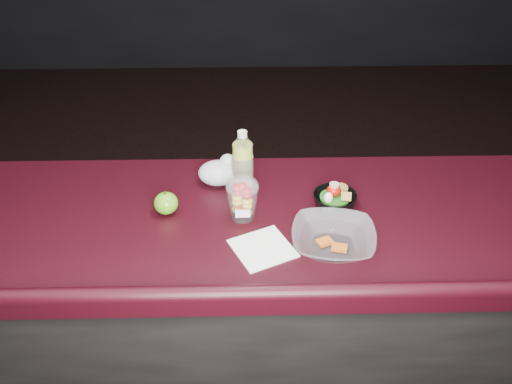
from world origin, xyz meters
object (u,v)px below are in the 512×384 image
at_px(fruit_cup, 242,198).
at_px(green_apple, 166,203).
at_px(snack_bowl, 334,199).
at_px(takeout_bowl, 333,240).
at_px(lemonade_bottle, 243,164).

height_order(fruit_cup, green_apple, fruit_cup).
xyz_separation_m(green_apple, snack_bowl, (0.53, 0.03, -0.01)).
height_order(snack_bowl, takeout_bowl, snack_bowl).
bearing_deg(snack_bowl, lemonade_bottle, 157.98).
bearing_deg(snack_bowl, fruit_cup, -169.40).
relative_size(lemonade_bottle, green_apple, 2.63).
relative_size(fruit_cup, snack_bowl, 0.81).
bearing_deg(green_apple, lemonade_bottle, 30.61).
distance_m(green_apple, takeout_bowl, 0.53).
bearing_deg(takeout_bowl, fruit_cup, 149.38).
distance_m(lemonade_bottle, green_apple, 0.29).
distance_m(fruit_cup, takeout_bowl, 0.31).
xyz_separation_m(snack_bowl, takeout_bowl, (-0.03, -0.21, 0.00)).
xyz_separation_m(lemonade_bottle, green_apple, (-0.24, -0.14, -0.05)).
relative_size(green_apple, takeout_bowl, 0.29).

